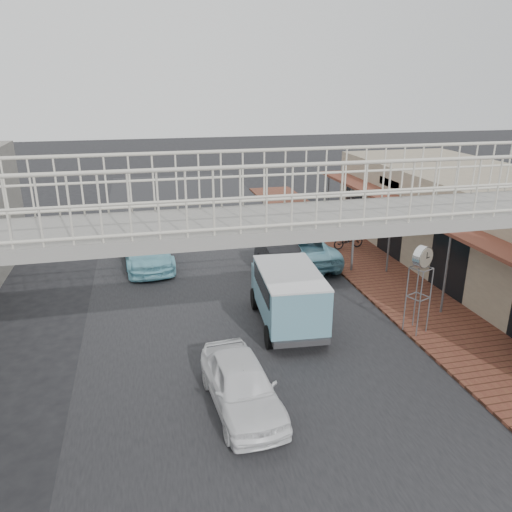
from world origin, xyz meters
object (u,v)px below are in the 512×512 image
dark_sedan (282,261)px  angkot_curb (299,247)px  angkot_far (146,249)px  arrow_sign (366,217)px  motorcycle_near (348,240)px  street_clock (422,261)px  angkot_van (288,290)px  motorcycle_far (343,224)px  white_hatchback (242,385)px

dark_sedan → angkot_curb: angkot_curb is taller
angkot_far → arrow_sign: size_ratio=1.76×
motorcycle_near → street_clock: (-1.24, -8.23, 1.95)m
angkot_van → street_clock: bearing=-16.3°
angkot_curb → motorcycle_far: (3.47, 3.36, -0.11)m
angkot_van → street_clock: street_clock is taller
angkot_van → arrow_sign: bearing=47.0°
dark_sedan → motorcycle_far: 6.69m
white_hatchback → dark_sedan: 8.89m
angkot_curb → arrow_sign: arrow_sign is taller
white_hatchback → arrow_sign: 10.91m
white_hatchback → angkot_far: angkot_far is taller
angkot_curb → street_clock: street_clock is taller
white_hatchback → dark_sedan: bearing=63.0°
angkot_curb → motorcycle_near: (2.79, 1.03, -0.19)m
white_hatchback → arrow_sign: size_ratio=1.36×
angkot_curb → motorcycle_near: 2.98m
white_hatchback → angkot_curb: 10.69m
motorcycle_near → motorcycle_far: bearing=-24.0°
street_clock → angkot_curb: bearing=78.8°
angkot_far → motorcycle_far: size_ratio=2.93×
angkot_far → angkot_van: 8.30m
motorcycle_near → street_clock: street_clock is taller
white_hatchback → motorcycle_far: (8.05, 13.03, -0.04)m
dark_sedan → angkot_van: angkot_van is taller
motorcycle_near → arrow_sign: (-0.39, -2.48, 1.81)m
arrow_sign → dark_sedan: bearing=155.8°
angkot_far → motorcycle_far: (10.03, 2.07, -0.11)m
angkot_far → angkot_van: size_ratio=1.14×
motorcycle_near → white_hatchback: bearing=137.6°
angkot_curb → motorcycle_near: size_ratio=3.25×
angkot_van → motorcycle_near: (5.05, 6.81, -0.77)m
motorcycle_near → street_clock: size_ratio=0.55×
white_hatchback → street_clock: bearing=17.4°
angkot_curb → arrow_sign: size_ratio=1.84×
angkot_van → angkot_curb: bearing=72.8°
white_hatchback → motorcycle_far: 15.31m
street_clock → arrow_sign: bearing=58.2°
white_hatchback → angkot_far: 11.13m
motorcycle_near → angkot_van: bearing=135.6°
street_clock → angkot_far: bearing=110.3°
street_clock → white_hatchback: bearing=178.5°
white_hatchback → angkot_far: size_ratio=0.77×
angkot_van → arrow_sign: 6.44m
white_hatchback → dark_sedan: (3.41, 8.21, 0.01)m
angkot_van → street_clock: size_ratio=1.49×
motorcycle_far → street_clock: bearing=164.6°
dark_sedan → motorcycle_near: size_ratio=2.53×
angkot_curb → arrow_sign: bearing=146.9°
motorcycle_near → arrow_sign: bearing=163.3°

